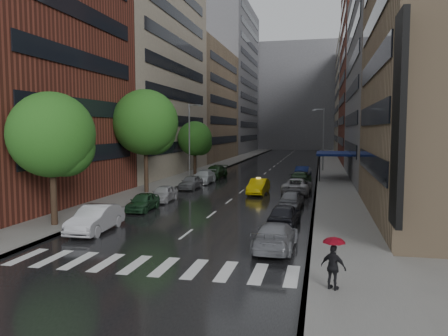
# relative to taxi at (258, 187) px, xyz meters

# --- Properties ---
(ground) EXTENTS (220.00, 220.00, 0.00)m
(ground) POSITION_rel_taxi_xyz_m (-1.85, -20.61, -0.72)
(ground) COLOR gray
(ground) RESTS_ON ground
(road) EXTENTS (14.00, 140.00, 0.01)m
(road) POSITION_rel_taxi_xyz_m (-1.85, 29.39, -0.72)
(road) COLOR black
(road) RESTS_ON ground
(sidewalk_left) EXTENTS (4.00, 140.00, 0.15)m
(sidewalk_left) POSITION_rel_taxi_xyz_m (-10.85, 29.39, -0.65)
(sidewalk_left) COLOR gray
(sidewalk_left) RESTS_ON ground
(sidewalk_right) EXTENTS (4.00, 140.00, 0.15)m
(sidewalk_right) POSITION_rel_taxi_xyz_m (7.15, 29.39, -0.65)
(sidewalk_right) COLOR gray
(sidewalk_right) RESTS_ON ground
(crosswalk) EXTENTS (13.15, 2.80, 0.01)m
(crosswalk) POSITION_rel_taxi_xyz_m (-1.65, -22.61, -0.71)
(crosswalk) COLOR silver
(crosswalk) RESTS_ON ground
(buildings_left) EXTENTS (8.00, 108.00, 38.00)m
(buildings_left) POSITION_rel_taxi_xyz_m (-16.85, 38.18, 15.27)
(buildings_left) COLOR maroon
(buildings_left) RESTS_ON ground
(buildings_right) EXTENTS (8.05, 109.10, 36.00)m
(buildings_right) POSITION_rel_taxi_xyz_m (13.15, 36.09, 14.31)
(buildings_right) COLOR #937A5B
(buildings_right) RESTS_ON ground
(building_far) EXTENTS (40.00, 14.00, 32.00)m
(building_far) POSITION_rel_taxi_xyz_m (-1.85, 97.39, 15.28)
(building_far) COLOR slate
(building_far) RESTS_ON ground
(tree_near) EXTENTS (5.26, 5.26, 8.38)m
(tree_near) POSITION_rel_taxi_xyz_m (-10.45, -16.57, 5.01)
(tree_near) COLOR #382619
(tree_near) RESTS_ON ground
(tree_mid) EXTENTS (6.16, 6.16, 9.82)m
(tree_mid) POSITION_rel_taxi_xyz_m (-10.45, -1.90, 6.00)
(tree_mid) COLOR #382619
(tree_mid) RESTS_ON ground
(tree_far) EXTENTS (4.49, 4.49, 7.15)m
(tree_far) POSITION_rel_taxi_xyz_m (-10.45, 14.36, 4.17)
(tree_far) COLOR #382619
(tree_far) RESTS_ON ground
(taxi) EXTENTS (1.73, 4.45, 1.44)m
(taxi) POSITION_rel_taxi_xyz_m (0.00, 0.00, 0.00)
(taxi) COLOR yellow
(taxi) RESTS_ON ground
(parked_cars_left) EXTENTS (2.57, 34.76, 1.59)m
(parked_cars_left) POSITION_rel_taxi_xyz_m (-7.25, -0.39, 0.01)
(parked_cars_left) COLOR #ADADB3
(parked_cars_left) RESTS_ON ground
(parked_cars_right) EXTENTS (2.77, 38.10, 1.56)m
(parked_cars_right) POSITION_rel_taxi_xyz_m (3.55, -1.49, 0.02)
(parked_cars_right) COLOR slate
(parked_cars_right) RESTS_ON ground
(ped_red_umbrella) EXTENTS (1.06, 0.82, 2.01)m
(ped_red_umbrella) POSITION_rel_taxi_xyz_m (6.26, -24.18, 0.61)
(ped_red_umbrella) COLOR black
(ped_red_umbrella) RESTS_ON sidewalk_right
(street_lamp_left) EXTENTS (1.74, 0.22, 9.00)m
(street_lamp_left) POSITION_rel_taxi_xyz_m (-9.57, 9.39, 4.17)
(street_lamp_left) COLOR gray
(street_lamp_left) RESTS_ON sidewalk_left
(street_lamp_right) EXTENTS (1.74, 0.22, 9.00)m
(street_lamp_right) POSITION_rel_taxi_xyz_m (5.87, 24.39, 4.17)
(street_lamp_right) COLOR gray
(street_lamp_right) RESTS_ON sidewalk_right
(awning) EXTENTS (4.00, 8.00, 3.12)m
(awning) POSITION_rel_taxi_xyz_m (7.13, 14.39, 2.41)
(awning) COLOR navy
(awning) RESTS_ON sidewalk_right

